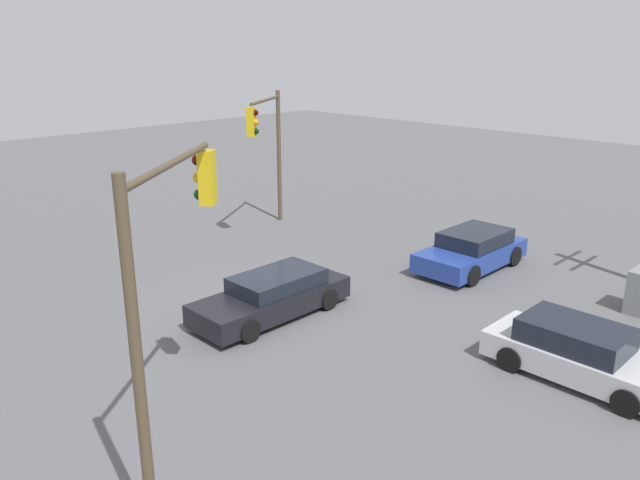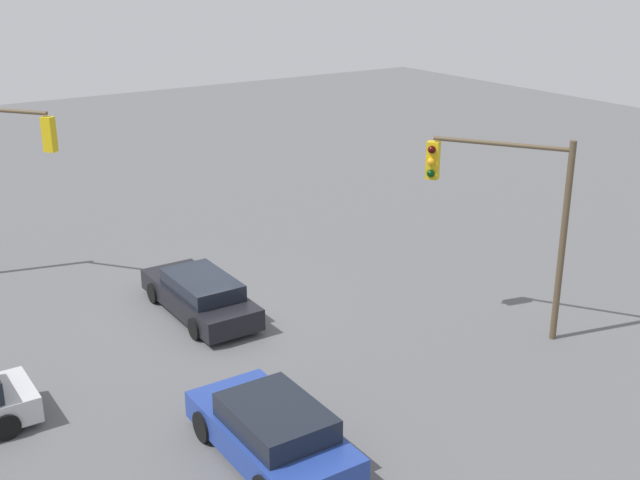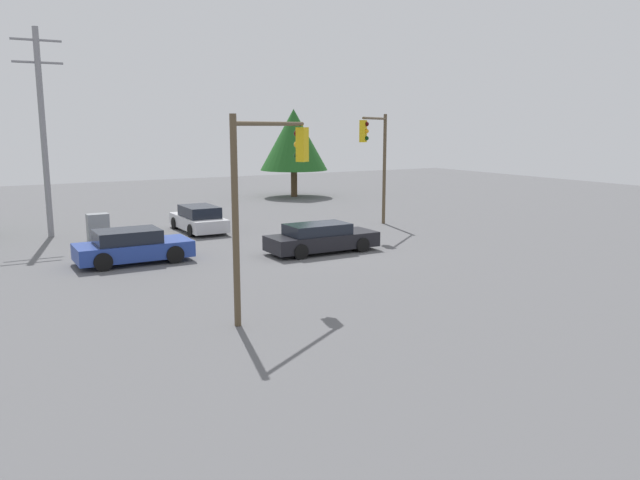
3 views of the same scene
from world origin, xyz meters
name	(u,v)px [view 2 (image 2 of 3)]	position (x,y,z in m)	size (l,w,h in m)	color
ground_plane	(212,312)	(0.00, 0.00, 0.00)	(80.00, 80.00, 0.00)	#5B5B5E
sedan_dark	(200,295)	(0.08, 0.32, 0.61)	(4.79, 1.88, 1.24)	black
sedan_blue	(272,432)	(-7.38, 2.22, 0.65)	(4.38, 2.06, 1.33)	#233D93
traffic_signal_main	(506,199)	(-5.50, -6.27, 3.87)	(3.38, 2.35, 5.61)	brown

